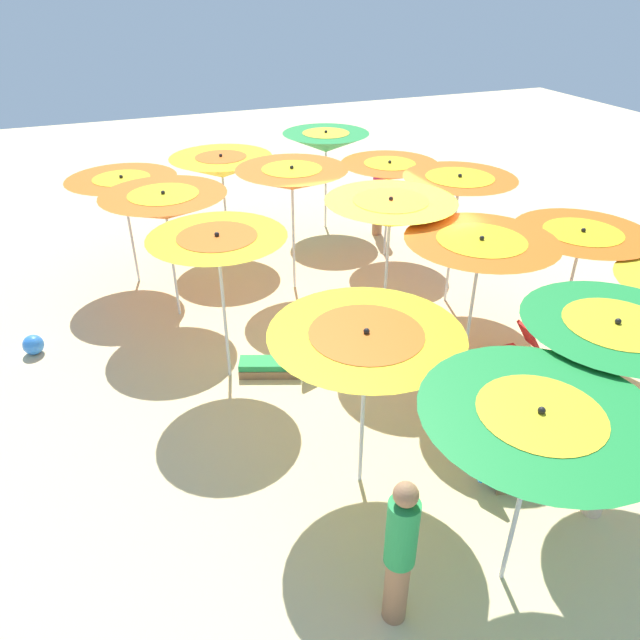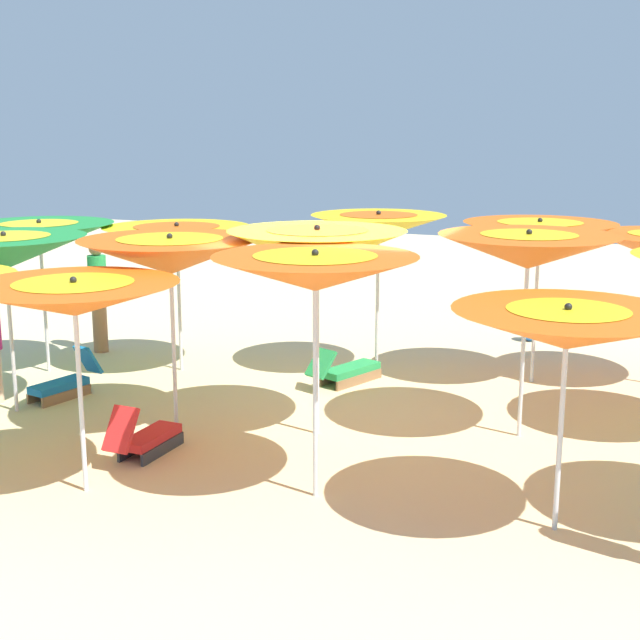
# 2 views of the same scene
# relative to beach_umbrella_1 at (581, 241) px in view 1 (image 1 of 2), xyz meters

# --- Properties ---
(ground) EXTENTS (38.57, 38.57, 0.04)m
(ground) POSITION_rel_beach_umbrella_1_xyz_m (-2.70, 1.70, -2.04)
(ground) COLOR beige
(beach_umbrella_1) EXTENTS (2.08, 2.08, 2.24)m
(beach_umbrella_1) POSITION_rel_beach_umbrella_1_xyz_m (0.00, 0.00, 0.00)
(beach_umbrella_1) COLOR silver
(beach_umbrella_1) RESTS_ON ground
(beach_umbrella_2) EXTENTS (2.01, 2.01, 2.53)m
(beach_umbrella_2) POSITION_rel_beach_umbrella_1_xyz_m (-0.79, 2.24, 0.28)
(beach_umbrella_2) COLOR silver
(beach_umbrella_2) RESTS_ON ground
(beach_umbrella_3) EXTENTS (2.06, 2.06, 2.16)m
(beach_umbrella_3) POSITION_rel_beach_umbrella_1_xyz_m (-0.95, 4.60, -0.10)
(beach_umbrella_3) COLOR silver
(beach_umbrella_3) RESTS_ON ground
(beach_umbrella_4) EXTENTS (2.03, 2.03, 2.38)m
(beach_umbrella_4) POSITION_rel_beach_umbrella_1_xyz_m (-1.57, 6.66, 0.08)
(beach_umbrella_4) COLOR silver
(beach_umbrella_4) RESTS_ON ground
(beach_umbrella_5) EXTENTS (2.06, 2.06, 2.38)m
(beach_umbrella_5) POSITION_rel_beach_umbrella_1_xyz_m (-1.77, -2.45, 0.09)
(beach_umbrella_5) COLOR silver
(beach_umbrella_5) RESTS_ON ground
(beach_umbrella_6) EXTENTS (2.16, 2.16, 2.44)m
(beach_umbrella_6) POSITION_rel_beach_umbrella_1_xyz_m (-1.92, -0.10, 0.16)
(beach_umbrella_6) COLOR silver
(beach_umbrella_6) RESTS_ON ground
(beach_umbrella_7) EXTENTS (2.10, 2.10, 2.55)m
(beach_umbrella_7) POSITION_rel_beach_umbrella_1_xyz_m (-2.51, 1.54, 0.26)
(beach_umbrella_7) COLOR silver
(beach_umbrella_7) RESTS_ON ground
(beach_umbrella_8) EXTENTS (2.10, 2.10, 2.51)m
(beach_umbrella_8) POSITION_rel_beach_umbrella_1_xyz_m (-3.37, 3.83, 0.24)
(beach_umbrella_8) COLOR silver
(beach_umbrella_8) RESTS_ON ground
(beach_umbrella_9) EXTENTS (2.17, 2.17, 2.26)m
(beach_umbrella_9) POSITION_rel_beach_umbrella_1_xyz_m (-4.23, 5.98, -0.03)
(beach_umbrella_9) COLOR silver
(beach_umbrella_9) RESTS_ON ground
(beach_umbrella_10) EXTENTS (2.18, 2.18, 2.32)m
(beach_umbrella_10) POSITION_rel_beach_umbrella_1_xyz_m (-3.48, -3.33, 0.05)
(beach_umbrella_10) COLOR silver
(beach_umbrella_10) RESTS_ON ground
(beach_umbrella_11) EXTENTS (2.19, 2.19, 2.27)m
(beach_umbrella_11) POSITION_rel_beach_umbrella_1_xyz_m (-4.33, -1.49, 0.02)
(beach_umbrella_11) COLOR silver
(beach_umbrella_11) RESTS_ON ground
(beach_umbrella_12) EXTENTS (1.99, 1.99, 2.46)m
(beach_umbrella_12) POSITION_rel_beach_umbrella_1_xyz_m (-5.33, 1.32, 0.21)
(beach_umbrella_12) COLOR silver
(beach_umbrella_12) RESTS_ON ground
(beach_umbrella_13) EXTENTS (2.15, 2.15, 2.40)m
(beach_umbrella_13) POSITION_rel_beach_umbrella_1_xyz_m (-5.75, 3.58, 0.11)
(beach_umbrella_13) COLOR silver
(beach_umbrella_13) RESTS_ON ground
(beach_umbrella_14) EXTENTS (2.09, 2.09, 2.25)m
(beach_umbrella_14) POSITION_rel_beach_umbrella_1_xyz_m (-6.31, 5.26, -0.02)
(beach_umbrella_14) COLOR silver
(beach_umbrella_14) RESTS_ON ground
(lounger_0) EXTENTS (1.13, 0.37, 0.69)m
(lounger_0) POSITION_rel_beach_umbrella_1_xyz_m (-1.07, 0.02, -1.80)
(lounger_0) COLOR #333338
(lounger_0) RESTS_ON ground
(lounger_1) EXTENTS (1.33, 0.78, 0.59)m
(lounger_1) POSITION_rel_beach_umbrella_1_xyz_m (-4.63, 1.10, -1.82)
(lounger_1) COLOR olive
(lounger_1) RESTS_ON ground
(lounger_2) EXTENTS (1.12, 0.55, 0.66)m
(lounger_2) POSITION_rel_beach_umbrella_1_xyz_m (-2.51, -2.26, -1.81)
(lounger_2) COLOR olive
(lounger_2) RESTS_ON ground
(beachgoer_0) EXTENTS (0.30, 0.30, 1.89)m
(beachgoer_0) POSITION_rel_beach_umbrella_1_xyz_m (-0.58, 5.76, -1.01)
(beachgoer_0) COLOR #A3704C
(beachgoer_0) RESTS_ON ground
(beachgoer_1) EXTENTS (0.30, 0.30, 1.60)m
(beachgoer_1) POSITION_rel_beach_umbrella_1_xyz_m (-1.94, -2.97, -1.19)
(beachgoer_1) COLOR beige
(beachgoer_1) RESTS_ON ground
(beachgoer_2) EXTENTS (0.30, 0.30, 1.84)m
(beachgoer_2) POSITION_rel_beach_umbrella_1_xyz_m (-4.77, -3.31, -1.05)
(beachgoer_2) COLOR #A3704C
(beachgoer_2) RESTS_ON ground
(beach_ball) EXTENTS (0.34, 0.34, 0.34)m
(beach_ball) POSITION_rel_beach_umbrella_1_xyz_m (-8.27, 3.12, -1.85)
(beach_ball) COLOR #337FE5
(beach_ball) RESTS_ON ground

